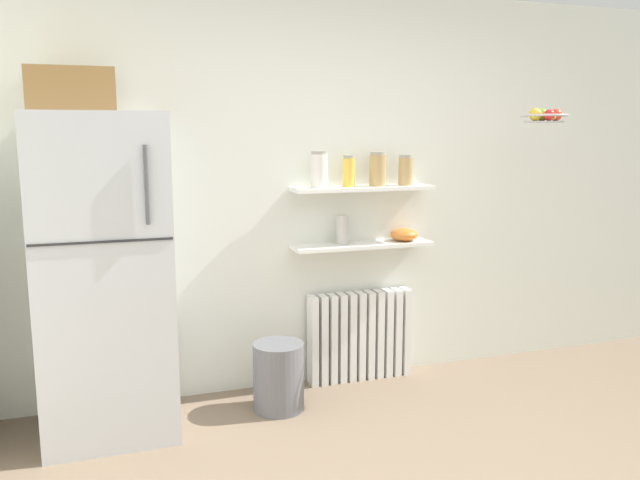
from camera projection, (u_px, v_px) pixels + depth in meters
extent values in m
cube|color=silver|center=(330.00, 191.00, 4.34)|extent=(7.04, 0.10, 2.60)
cube|color=#B7BABF|center=(104.00, 277.00, 3.58)|extent=(0.71, 0.67, 1.80)
cube|color=#262628|center=(102.00, 242.00, 3.22)|extent=(0.69, 0.01, 0.01)
cylinder|color=#4C4C51|center=(147.00, 185.00, 3.23)|extent=(0.02, 0.02, 0.40)
cube|color=olive|center=(72.00, 91.00, 3.38)|extent=(0.43, 0.47, 0.22)
cube|color=white|center=(313.00, 341.00, 4.33)|extent=(0.05, 0.12, 0.62)
cube|color=white|center=(322.00, 340.00, 4.35)|extent=(0.05, 0.12, 0.62)
cube|color=white|center=(332.00, 339.00, 4.37)|extent=(0.05, 0.12, 0.62)
cube|color=white|center=(341.00, 338.00, 4.40)|extent=(0.05, 0.12, 0.62)
cube|color=white|center=(351.00, 337.00, 4.42)|extent=(0.05, 0.12, 0.62)
cube|color=white|center=(360.00, 336.00, 4.44)|extent=(0.05, 0.12, 0.62)
cube|color=white|center=(369.00, 335.00, 4.46)|extent=(0.05, 0.12, 0.62)
cube|color=white|center=(378.00, 334.00, 4.48)|extent=(0.05, 0.12, 0.62)
cube|color=white|center=(387.00, 333.00, 4.50)|extent=(0.05, 0.12, 0.62)
cube|color=white|center=(396.00, 332.00, 4.53)|extent=(0.05, 0.12, 0.62)
cube|color=white|center=(405.00, 331.00, 4.55)|extent=(0.05, 0.12, 0.62)
cube|color=white|center=(363.00, 245.00, 4.30)|extent=(0.96, 0.22, 0.02)
cube|color=white|center=(363.00, 188.00, 4.24)|extent=(0.96, 0.22, 0.02)
cylinder|color=silver|center=(319.00, 171.00, 4.12)|extent=(0.11, 0.11, 0.21)
cylinder|color=gray|center=(319.00, 153.00, 4.10)|extent=(0.10, 0.10, 0.02)
cylinder|color=yellow|center=(349.00, 173.00, 4.19)|extent=(0.08, 0.08, 0.19)
cylinder|color=gray|center=(349.00, 157.00, 4.17)|extent=(0.07, 0.07, 0.02)
cylinder|color=tan|center=(378.00, 170.00, 4.25)|extent=(0.11, 0.11, 0.21)
cylinder|color=gray|center=(378.00, 153.00, 4.24)|extent=(0.10, 0.10, 0.02)
cylinder|color=tan|center=(405.00, 171.00, 4.32)|extent=(0.10, 0.10, 0.18)
cylinder|color=gray|center=(406.00, 156.00, 4.30)|extent=(0.09, 0.09, 0.02)
cylinder|color=#B2ADA8|center=(343.00, 230.00, 4.24)|extent=(0.08, 0.08, 0.19)
ellipsoid|color=orange|center=(404.00, 235.00, 4.39)|extent=(0.19, 0.19, 0.09)
cylinder|color=slate|center=(279.00, 376.00, 3.96)|extent=(0.31, 0.31, 0.42)
torus|color=#B2B2B7|center=(544.00, 115.00, 4.05)|extent=(0.30, 0.30, 0.01)
cylinder|color=#A8A8AD|center=(544.00, 122.00, 4.06)|extent=(0.24, 0.24, 0.01)
sphere|color=red|center=(556.00, 115.00, 4.06)|extent=(0.08, 0.08, 0.08)
sphere|color=#7FAD38|center=(542.00, 115.00, 4.08)|extent=(0.08, 0.08, 0.08)
sphere|color=gold|center=(535.00, 115.00, 4.05)|extent=(0.08, 0.08, 0.08)
sphere|color=red|center=(549.00, 115.00, 4.00)|extent=(0.07, 0.07, 0.07)
ellipsoid|color=yellow|center=(552.00, 116.00, 4.04)|extent=(0.18, 0.09, 0.06)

